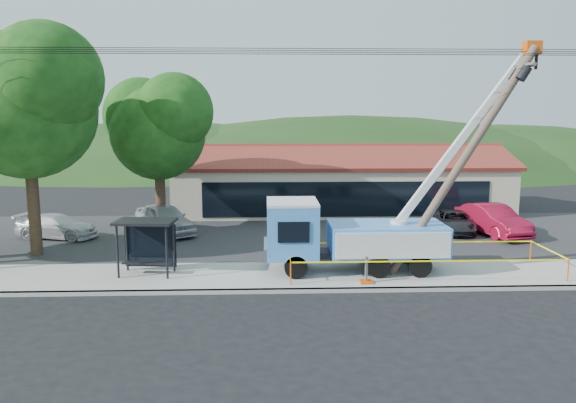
% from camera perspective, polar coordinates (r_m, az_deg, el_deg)
% --- Properties ---
extents(ground, '(120.00, 120.00, 0.00)m').
position_cam_1_polar(ground, '(19.74, 0.87, -11.15)').
color(ground, black).
rests_on(ground, ground).
extents(curb, '(60.00, 0.25, 0.15)m').
position_cam_1_polar(curb, '(21.70, 0.58, -9.05)').
color(curb, '#98978E').
rests_on(curb, ground).
extents(sidewalk, '(60.00, 4.00, 0.15)m').
position_cam_1_polar(sidewalk, '(23.51, 0.35, -7.61)').
color(sidewalk, '#98978E').
rests_on(sidewalk, ground).
extents(parking_lot, '(60.00, 12.00, 0.10)m').
position_cam_1_polar(parking_lot, '(31.26, -0.29, -3.43)').
color(parking_lot, '#28282B').
rests_on(parking_lot, ground).
extents(strip_mall, '(22.50, 8.53, 4.67)m').
position_cam_1_polar(strip_mall, '(39.11, 5.19, 1.79)').
color(strip_mall, '#C0B898').
rests_on(strip_mall, ground).
extents(tree_west_near, '(7.56, 6.72, 10.80)m').
position_cam_1_polar(tree_west_near, '(28.70, -25.10, 9.64)').
color(tree_west_near, '#332316').
rests_on(tree_west_near, ground).
extents(tree_lot, '(6.30, 5.60, 8.94)m').
position_cam_1_polar(tree_lot, '(32.07, -13.08, 7.76)').
color(tree_lot, '#332316').
rests_on(tree_lot, ground).
extents(hill_west, '(78.40, 56.00, 28.00)m').
position_cam_1_polar(hill_west, '(75.13, -12.93, 3.65)').
color(hill_west, '#1B3714').
rests_on(hill_west, ground).
extents(hill_center, '(89.60, 64.00, 32.00)m').
position_cam_1_polar(hill_center, '(74.63, 6.32, 3.79)').
color(hill_center, '#1B3714').
rests_on(hill_center, ground).
extents(hill_east, '(72.80, 52.00, 26.00)m').
position_cam_1_polar(hill_east, '(80.06, 20.66, 3.62)').
color(hill_east, '#1B3714').
rests_on(hill_east, ground).
extents(utility_truck, '(11.14, 4.06, 9.48)m').
position_cam_1_polar(utility_truck, '(23.85, 6.35, -3.15)').
color(utility_truck, black).
rests_on(utility_truck, ground).
extents(leaning_pole, '(5.80, 1.95, 9.40)m').
position_cam_1_polar(leaning_pole, '(24.03, 17.90, 4.86)').
color(leaning_pole, brown).
rests_on(leaning_pole, ground).
extents(bus_shelter, '(2.51, 1.68, 2.30)m').
position_cam_1_polar(bus_shelter, '(23.98, -14.15, -3.24)').
color(bus_shelter, black).
rests_on(bus_shelter, ground).
extents(caution_tape, '(11.11, 3.26, 0.94)m').
position_cam_1_polar(caution_tape, '(24.38, 13.26, -5.33)').
color(caution_tape, '#D84F0B').
rests_on(caution_tape, ground).
extents(car_silver, '(4.38, 5.20, 1.68)m').
position_cam_1_polar(car_silver, '(32.16, -12.36, -3.38)').
color(car_silver, '#ACB0B3').
rests_on(car_silver, ground).
extents(car_red, '(2.86, 5.32, 1.66)m').
position_cam_1_polar(car_red, '(33.23, 19.97, -3.32)').
color(car_red, '#A4102E').
rests_on(car_red, ground).
extents(car_white, '(4.71, 2.82, 1.28)m').
position_cam_1_polar(car_white, '(32.84, -22.35, -3.60)').
color(car_white, silver).
rests_on(car_white, ground).
extents(car_dark, '(2.66, 4.54, 1.19)m').
position_cam_1_polar(car_dark, '(33.24, 16.47, -3.14)').
color(car_dark, black).
rests_on(car_dark, ground).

